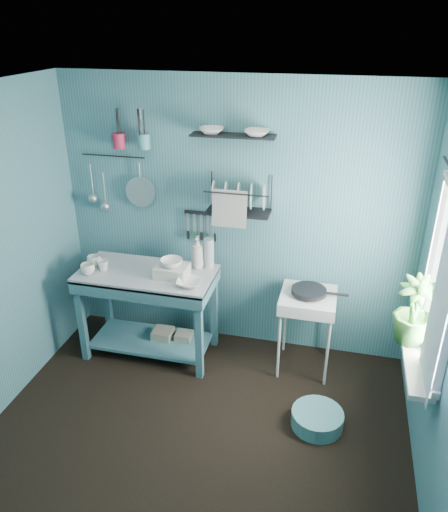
% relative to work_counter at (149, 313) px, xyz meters
% --- Properties ---
extents(floor, '(3.20, 3.20, 0.00)m').
position_rel_work_counter_xyz_m(floor, '(0.71, -1.06, -0.43)').
color(floor, black).
rests_on(floor, ground).
extents(ceiling, '(3.20, 3.20, 0.00)m').
position_rel_work_counter_xyz_m(ceiling, '(0.71, -1.06, 2.07)').
color(ceiling, silver).
rests_on(ceiling, ground).
extents(wall_back, '(3.20, 0.00, 3.20)m').
position_rel_work_counter_xyz_m(wall_back, '(0.71, 0.44, 0.82)').
color(wall_back, '#3A6E78').
rests_on(wall_back, ground).
extents(wall_front, '(3.20, 0.00, 3.20)m').
position_rel_work_counter_xyz_m(wall_front, '(0.71, -2.56, 0.82)').
color(wall_front, '#3A6E78').
rests_on(wall_front, ground).
extents(work_counter, '(1.30, 0.82, 0.86)m').
position_rel_work_counter_xyz_m(work_counter, '(0.00, 0.00, 0.00)').
color(work_counter, '#376974').
rests_on(work_counter, floor).
extents(mug_left, '(0.12, 0.12, 0.10)m').
position_rel_work_counter_xyz_m(mug_left, '(-0.48, -0.16, 0.48)').
color(mug_left, white).
rests_on(mug_left, work_counter).
extents(mug_mid, '(0.14, 0.14, 0.09)m').
position_rel_work_counter_xyz_m(mug_mid, '(-0.38, -0.06, 0.47)').
color(mug_mid, white).
rests_on(mug_mid, work_counter).
extents(mug_right, '(0.17, 0.17, 0.10)m').
position_rel_work_counter_xyz_m(mug_right, '(-0.50, 0.00, 0.48)').
color(mug_right, white).
rests_on(mug_right, work_counter).
extents(wash_tub, '(0.28, 0.22, 0.10)m').
position_rel_work_counter_xyz_m(wash_tub, '(0.25, -0.02, 0.48)').
color(wash_tub, beige).
rests_on(wash_tub, work_counter).
extents(tub_bowl, '(0.20, 0.19, 0.06)m').
position_rel_work_counter_xyz_m(tub_bowl, '(0.25, -0.02, 0.56)').
color(tub_bowl, white).
rests_on(tub_bowl, wash_tub).
extents(soap_bottle, '(0.11, 0.12, 0.30)m').
position_rel_work_counter_xyz_m(soap_bottle, '(0.42, 0.20, 0.58)').
color(soap_bottle, beige).
rests_on(soap_bottle, work_counter).
extents(water_bottle, '(0.09, 0.09, 0.28)m').
position_rel_work_counter_xyz_m(water_bottle, '(0.52, 0.22, 0.57)').
color(water_bottle, '#A3ADB6').
rests_on(water_bottle, work_counter).
extents(counter_bowl, '(0.22, 0.22, 0.05)m').
position_rel_work_counter_xyz_m(counter_bowl, '(0.45, -0.15, 0.45)').
color(counter_bowl, white).
rests_on(counter_bowl, work_counter).
extents(hotplate_stand, '(0.55, 0.55, 0.76)m').
position_rel_work_counter_xyz_m(hotplate_stand, '(1.43, 0.11, -0.05)').
color(hotplate_stand, silver).
rests_on(hotplate_stand, floor).
extents(frying_pan, '(0.30, 0.30, 0.03)m').
position_rel_work_counter_xyz_m(frying_pan, '(1.43, 0.11, 0.37)').
color(frying_pan, black).
rests_on(frying_pan, hotplate_stand).
extents(knife_strip, '(0.32, 0.03, 0.03)m').
position_rel_work_counter_xyz_m(knife_strip, '(0.40, 0.41, 0.87)').
color(knife_strip, black).
rests_on(knife_strip, wall_back).
extents(dish_rack, '(0.57, 0.30, 0.32)m').
position_rel_work_counter_xyz_m(dish_rack, '(0.76, 0.31, 1.10)').
color(dish_rack, black).
rests_on(dish_rack, wall_back).
extents(upper_shelf, '(0.71, 0.20, 0.01)m').
position_rel_work_counter_xyz_m(upper_shelf, '(0.71, 0.34, 1.60)').
color(upper_shelf, black).
rests_on(upper_shelf, wall_back).
extents(shelf_bowl_left, '(0.22, 0.22, 0.05)m').
position_rel_work_counter_xyz_m(shelf_bowl_left, '(0.53, 0.34, 1.64)').
color(shelf_bowl_left, white).
rests_on(shelf_bowl_left, upper_shelf).
extents(shelf_bowl_right, '(0.21, 0.21, 0.05)m').
position_rel_work_counter_xyz_m(shelf_bowl_right, '(0.90, 0.34, 1.64)').
color(shelf_bowl_right, white).
rests_on(shelf_bowl_right, upper_shelf).
extents(utensil_cup_magenta, '(0.11, 0.11, 0.13)m').
position_rel_work_counter_xyz_m(utensil_cup_magenta, '(-0.32, 0.36, 1.50)').
color(utensil_cup_magenta, '#B1203F').
rests_on(utensil_cup_magenta, wall_back).
extents(utensil_cup_teal, '(0.11, 0.11, 0.13)m').
position_rel_work_counter_xyz_m(utensil_cup_teal, '(-0.09, 0.36, 1.50)').
color(utensil_cup_teal, teal).
rests_on(utensil_cup_teal, wall_back).
extents(colander, '(0.28, 0.03, 0.28)m').
position_rel_work_counter_xyz_m(colander, '(-0.17, 0.39, 1.03)').
color(colander, '#ADB0B6').
rests_on(colander, wall_back).
extents(ladle_outer, '(0.01, 0.01, 0.30)m').
position_rel_work_counter_xyz_m(ladle_outer, '(-0.65, 0.40, 1.11)').
color(ladle_outer, '#ADB0B6').
rests_on(ladle_outer, wall_back).
extents(ladle_inner, '(0.01, 0.01, 0.30)m').
position_rel_work_counter_xyz_m(ladle_inner, '(-0.53, 0.40, 1.03)').
color(ladle_inner, '#ADB0B6').
rests_on(ladle_inner, wall_back).
extents(hook_rail, '(0.60, 0.01, 0.01)m').
position_rel_work_counter_xyz_m(hook_rail, '(-0.42, 0.41, 1.34)').
color(hook_rail, black).
rests_on(hook_rail, wall_back).
extents(window_glass, '(0.00, 1.10, 1.10)m').
position_rel_work_counter_xyz_m(window_glass, '(2.30, -0.61, 0.97)').
color(window_glass, white).
rests_on(window_glass, wall_right).
extents(windowsill, '(0.16, 0.95, 0.04)m').
position_rel_work_counter_xyz_m(windowsill, '(2.21, -0.61, 0.38)').
color(windowsill, silver).
rests_on(windowsill, wall_right).
extents(curtain, '(0.00, 1.35, 1.35)m').
position_rel_work_counter_xyz_m(curtain, '(2.23, -0.91, 1.02)').
color(curtain, white).
rests_on(curtain, wall_right).
extents(potted_plant, '(0.30, 0.30, 0.50)m').
position_rel_work_counter_xyz_m(potted_plant, '(2.18, -0.49, 0.65)').
color(potted_plant, '#336D2B').
rests_on(potted_plant, windowsill).
extents(storage_tin_large, '(0.18, 0.18, 0.22)m').
position_rel_work_counter_xyz_m(storage_tin_large, '(0.10, 0.05, -0.32)').
color(storage_tin_large, gray).
rests_on(storage_tin_large, floor).
extents(storage_tin_small, '(0.15, 0.15, 0.20)m').
position_rel_work_counter_xyz_m(storage_tin_small, '(0.30, 0.08, -0.33)').
color(storage_tin_small, gray).
rests_on(storage_tin_small, floor).
extents(floor_basin, '(0.41, 0.41, 0.13)m').
position_rel_work_counter_xyz_m(floor_basin, '(1.61, -0.60, -0.36)').
color(floor_basin, teal).
rests_on(floor_basin, floor).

